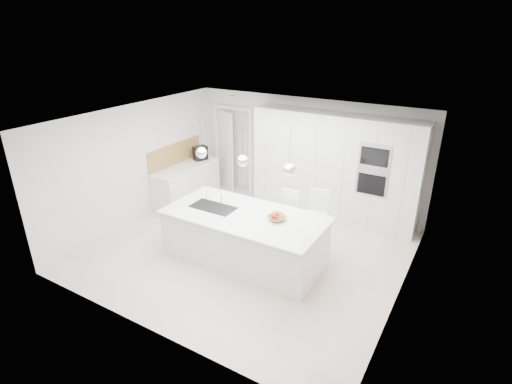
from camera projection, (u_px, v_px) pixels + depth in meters
The scene contains 27 objects.
floor at pixel (248, 251), 7.57m from camera, with size 5.50×5.50×0.00m, color beige.
wall_back at pixel (305, 153), 9.05m from camera, with size 5.50×5.50×0.00m, color silver.
wall_left at pixel (136, 164), 8.37m from camera, with size 5.00×5.00×0.00m, color silver.
ceiling at pixel (247, 120), 6.59m from camera, with size 5.50×5.50×0.00m, color white.
tall_cabinets at pixel (334, 167), 8.48m from camera, with size 3.60×0.60×2.30m, color white.
oven_stack at pixel (373, 170), 7.73m from camera, with size 0.62×0.04×1.05m, color #A5A5A8, non-canonical shape.
doorway_frame at pixel (233, 150), 10.03m from camera, with size 1.11×0.08×2.13m, color white, non-canonical shape.
hallway_door at pixel (224, 150), 10.12m from camera, with size 0.82×0.04×2.00m, color white.
radiator at pixel (244, 159), 9.94m from camera, with size 0.32×0.04×1.40m, color white, non-canonical shape.
left_base_cabinets at pixel (187, 185), 9.50m from camera, with size 0.60×1.80×0.86m, color white.
left_worktop at pixel (186, 167), 9.32m from camera, with size 0.62×1.82×0.04m, color white.
oak_backsplash at pixel (175, 154), 9.35m from camera, with size 0.02×1.80×0.50m, color #AC8244.
island_base at pixel (244, 239), 7.11m from camera, with size 2.80×1.20×0.86m, color white.
island_worktop at pixel (245, 215), 6.98m from camera, with size 2.84×1.40×0.04m, color white.
island_sink at pixel (213, 211), 7.27m from camera, with size 0.84×0.44×0.18m, color #3F3F42, non-canonical shape.
island_tap at pixel (221, 196), 7.31m from camera, with size 0.02×0.02×0.30m, color white.
pendant_left at pixel (201, 153), 6.94m from camera, with size 0.20×0.20×0.20m, color white.
pendant_mid at pixel (243, 161), 6.54m from camera, with size 0.20×0.20×0.20m, color white.
pendant_right at pixel (289, 170), 6.14m from camera, with size 0.20×0.20×0.20m, color white.
fruit_bowl at pixel (277, 218), 6.75m from camera, with size 0.31×0.31×0.08m, color #AC8244.
espresso_machine at pixel (200, 153), 9.67m from camera, with size 0.20×0.32×0.34m, color black.
bar_stool_left at pixel (287, 221), 7.48m from camera, with size 0.37×0.52×1.13m, color white, non-canonical shape.
bar_stool_right at pixel (315, 223), 7.31m from camera, with size 0.40×0.55×1.21m, color white, non-canonical shape.
apple_a at pixel (278, 216), 6.76m from camera, with size 0.08×0.08×0.08m, color red.
apple_b at pixel (274, 217), 6.72m from camera, with size 0.09×0.09×0.09m, color red.
apple_c at pixel (273, 216), 6.75m from camera, with size 0.07×0.07×0.07m, color red.
banana_bunch at pixel (277, 214), 6.73m from camera, with size 0.21×0.21×0.03m, color gold.
Camera 1 is at (3.46, -5.53, 3.99)m, focal length 28.00 mm.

